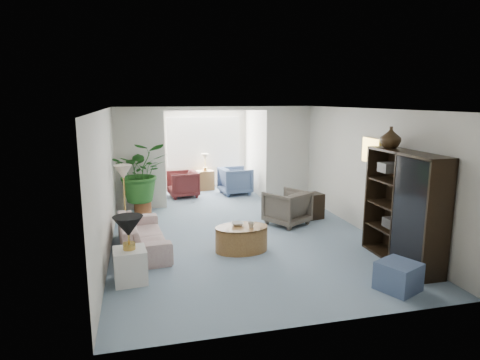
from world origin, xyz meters
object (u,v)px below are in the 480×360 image
object	(u,v)px
floor_lamp	(123,172)
end_table	(130,266)
sunroom_chair_blue	(235,181)
sunroom_chair_maroon	(183,184)
wingback_chair	(287,207)
sunroom_table	(205,180)
plant_pot	(143,208)
table_lamp	(128,226)
sofa	(143,234)
coffee_cup	(251,225)
side_table_dark	(311,206)
coffee_bowl	(237,224)
coffee_table	(241,239)
entertainment_cabinet	(404,208)
cabinet_urn	(391,137)
ottoman	(398,276)

from	to	relation	value
floor_lamp	end_table	bearing A→B (deg)	-87.26
sunroom_chair_blue	sunroom_chair_maroon	bearing A→B (deg)	83.43
wingback_chair	sunroom_table	distance (m)	4.05
wingback_chair	sunroom_chair_blue	world-z (taller)	sunroom_chair_blue
plant_pot	sunroom_chair_maroon	xyz separation A→B (m)	(1.12, 1.58, 0.20)
table_lamp	sunroom_chair_maroon	world-z (taller)	table_lamp
sofa	sunroom_chair_maroon	world-z (taller)	sunroom_chair_maroon
coffee_cup	side_table_dark	size ratio (longest dim) A/B	0.19
sunroom_chair_maroon	sunroom_chair_blue	bearing A→B (deg)	83.43
coffee_bowl	plant_pot	distance (m)	3.24
sunroom_chair_blue	side_table_dark	bearing A→B (deg)	-165.20
floor_lamp	coffee_table	size ratio (longest dim) A/B	0.38
side_table_dark	entertainment_cabinet	distance (m)	2.88
coffee_cup	sunroom_chair_maroon	distance (m)	4.61
table_lamp	sunroom_chair_blue	world-z (taller)	table_lamp
entertainment_cabinet	wingback_chair	bearing A→B (deg)	113.92
entertainment_cabinet	sunroom_table	xyz separation A→B (m)	(-2.25, 6.35, -0.64)
sofa	wingback_chair	size ratio (longest dim) A/B	2.39
table_lamp	coffee_table	size ratio (longest dim) A/B	0.46
sunroom_table	cabinet_urn	bearing A→B (deg)	-68.94
ottoman	coffee_table	bearing A→B (deg)	131.27
wingback_chair	table_lamp	bearing A→B (deg)	3.60
floor_lamp	cabinet_urn	world-z (taller)	cabinet_urn
coffee_bowl	floor_lamp	bearing A→B (deg)	142.77
coffee_table	cabinet_urn	world-z (taller)	cabinet_urn
ottoman	plant_pot	distance (m)	6.02
coffee_cup	sunroom_chair_blue	bearing A→B (deg)	80.17
plant_pot	sunroom_chair_blue	size ratio (longest dim) A/B	0.47
table_lamp	wingback_chair	xyz separation A→B (m)	(3.26, 2.19, -0.49)
coffee_cup	wingback_chair	size ratio (longest dim) A/B	0.13
end_table	sunroom_chair_maroon	distance (m)	5.49
sunroom_table	coffee_table	bearing A→B (deg)	-92.08
coffee_bowl	sunroom_chair_blue	distance (m)	4.47
end_table	coffee_bowl	size ratio (longest dim) A/B	2.27
entertainment_cabinet	plant_pot	xyz separation A→B (m)	(-4.12, 4.02, -0.77)
entertainment_cabinet	coffee_table	bearing A→B (deg)	154.87
cabinet_urn	wingback_chair	bearing A→B (deg)	119.06
sunroom_table	end_table	bearing A→B (deg)	-109.12
side_table_dark	sunroom_table	size ratio (longest dim) A/B	1.00
entertainment_cabinet	coffee_cup	bearing A→B (deg)	155.48
floor_lamp	coffee_bowl	bearing A→B (deg)	-37.23
sunroom_chair_blue	sunroom_chair_maroon	xyz separation A→B (m)	(-1.50, 0.00, -0.02)
sofa	entertainment_cabinet	bearing A→B (deg)	-116.64
coffee_table	sunroom_table	distance (m)	5.21
coffee_table	sunroom_chair_maroon	distance (m)	4.49
table_lamp	ottoman	bearing A→B (deg)	-17.65
ottoman	sunroom_chair_blue	bearing A→B (deg)	97.45
coffee_table	wingback_chair	bearing A→B (deg)	44.64
entertainment_cabinet	cabinet_urn	bearing A→B (deg)	90.00
coffee_table	plant_pot	distance (m)	3.33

